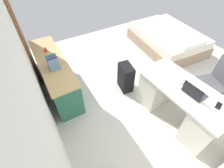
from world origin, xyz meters
TOP-DOWN VIEW (x-y plane):
  - ground_plane at (0.00, 0.00)m, footprint 5.29×5.29m
  - wall_back at (0.00, 2.15)m, footprint 4.01×0.10m
  - door_wooden at (1.45, 2.07)m, footprint 0.88×0.05m
  - desk at (-0.98, 0.20)m, footprint 1.48×0.75m
  - office_chair at (-1.02, -0.59)m, footprint 0.57×0.57m
  - credenza at (0.77, 1.76)m, footprint 1.80×0.48m
  - bed at (0.82, -1.31)m, footprint 2.01×1.55m
  - suitcase_black at (0.07, 0.55)m, footprint 0.39×0.28m
  - laptop at (-1.12, 0.21)m, footprint 0.32×0.24m
  - computer_mouse at (-0.86, 0.19)m, footprint 0.07×0.10m
  - cell_phone_near_laptop at (-1.44, 0.08)m, footprint 0.10×0.15m
  - book_row at (0.52, 1.77)m, footprint 0.20×0.17m
  - figurine_small at (1.09, 1.77)m, footprint 0.08×0.08m

SIDE VIEW (x-z plane):
  - ground_plane at x=0.00m, z-range 0.00..0.00m
  - bed at x=0.82m, z-range -0.05..0.53m
  - suitcase_black at x=0.07m, z-range 0.00..0.58m
  - credenza at x=0.77m, z-range 0.00..0.73m
  - desk at x=-0.98m, z-range 0.02..0.77m
  - office_chair at x=-1.02m, z-range -0.05..0.89m
  - cell_phone_near_laptop at x=-1.44m, z-range 0.76..0.76m
  - computer_mouse at x=-0.86m, z-range 0.76..0.78m
  - figurine_small at x=1.09m, z-range 0.73..0.84m
  - laptop at x=-1.12m, z-range 0.70..0.91m
  - book_row at x=0.52m, z-range 0.72..0.96m
  - door_wooden at x=1.45m, z-range 0.00..2.04m
  - wall_back at x=0.00m, z-range 0.00..2.63m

